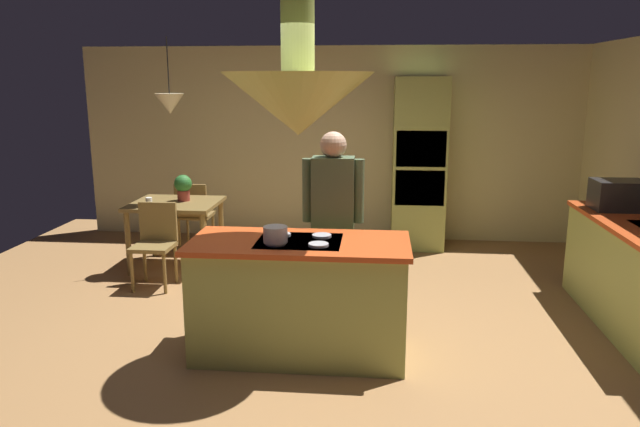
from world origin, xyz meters
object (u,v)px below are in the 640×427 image
(kitchen_island, at_px, (300,297))
(dining_table, at_px, (176,211))
(chair_by_back_wall, at_px, (194,212))
(cooking_pot_on_cooktop, at_px, (275,234))
(potted_plant_on_table, at_px, (183,186))
(cup_on_table, at_px, (149,202))
(chair_facing_island, at_px, (156,239))
(person_at_island, at_px, (333,215))
(oven_tower, at_px, (419,164))
(microwave_on_counter, at_px, (619,195))

(kitchen_island, height_order, dining_table, kitchen_island)
(chair_by_back_wall, height_order, cooking_pot_on_cooktop, cooking_pot_on_cooktop)
(kitchen_island, bearing_deg, potted_plant_on_table, 126.66)
(chair_by_back_wall, bearing_deg, dining_table, 90.00)
(potted_plant_on_table, height_order, cup_on_table, potted_plant_on_table)
(kitchen_island, xyz_separation_m, potted_plant_on_table, (-1.63, 2.19, 0.46))
(dining_table, relative_size, chair_facing_island, 1.11)
(person_at_island, height_order, potted_plant_on_table, person_at_island)
(oven_tower, xyz_separation_m, person_at_island, (-0.89, -2.58, -0.10))
(kitchen_island, xyz_separation_m, person_at_island, (0.21, 0.66, 0.51))
(chair_facing_island, relative_size, potted_plant_on_table, 2.90)
(chair_facing_island, bearing_deg, kitchen_island, -40.39)
(dining_table, xyz_separation_m, microwave_on_counter, (4.54, -0.70, 0.41))
(potted_plant_on_table, height_order, microwave_on_counter, microwave_on_counter)
(kitchen_island, height_order, person_at_island, person_at_island)
(cup_on_table, bearing_deg, microwave_on_counter, -5.79)
(cup_on_table, relative_size, cooking_pot_on_cooktop, 0.50)
(dining_table, xyz_separation_m, potted_plant_on_table, (0.07, 0.09, 0.28))
(chair_by_back_wall, distance_m, potted_plant_on_table, 0.71)
(oven_tower, height_order, person_at_island, oven_tower)
(chair_facing_island, xyz_separation_m, chair_by_back_wall, (0.00, 1.31, 0.00))
(cup_on_table, bearing_deg, kitchen_island, -44.44)
(person_at_island, relative_size, cooking_pot_on_cooktop, 9.40)
(kitchen_island, bearing_deg, chair_by_back_wall, 121.69)
(chair_facing_island, bearing_deg, oven_tower, 32.69)
(potted_plant_on_table, bearing_deg, cup_on_table, -134.07)
(microwave_on_counter, bearing_deg, cooking_pot_on_cooktop, -152.97)
(chair_by_back_wall, bearing_deg, chair_facing_island, 90.00)
(person_at_island, bearing_deg, chair_facing_island, 157.67)
(potted_plant_on_table, bearing_deg, kitchen_island, -53.34)
(dining_table, bearing_deg, chair_by_back_wall, 90.00)
(chair_by_back_wall, bearing_deg, cooking_pot_on_cooktop, 118.10)
(kitchen_island, xyz_separation_m, cup_on_table, (-1.92, 1.88, 0.34))
(oven_tower, distance_m, chair_facing_island, 3.38)
(chair_by_back_wall, bearing_deg, potted_plant_on_table, 97.30)
(oven_tower, height_order, chair_by_back_wall, oven_tower)
(potted_plant_on_table, relative_size, cooking_pot_on_cooktop, 1.67)
(kitchen_island, relative_size, microwave_on_counter, 3.65)
(chair_facing_island, height_order, potted_plant_on_table, potted_plant_on_table)
(chair_by_back_wall, bearing_deg, oven_tower, -170.09)
(dining_table, height_order, chair_by_back_wall, chair_by_back_wall)
(kitchen_island, distance_m, potted_plant_on_table, 2.77)
(chair_facing_island, distance_m, cooking_pot_on_cooktop, 2.26)
(potted_plant_on_table, bearing_deg, dining_table, -129.97)
(oven_tower, xyz_separation_m, microwave_on_counter, (1.74, -1.84, -0.02))
(person_at_island, distance_m, potted_plant_on_table, 2.38)
(oven_tower, height_order, cup_on_table, oven_tower)
(kitchen_island, height_order, potted_plant_on_table, potted_plant_on_table)
(dining_table, relative_size, potted_plant_on_table, 3.22)
(kitchen_island, bearing_deg, person_at_island, 72.74)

